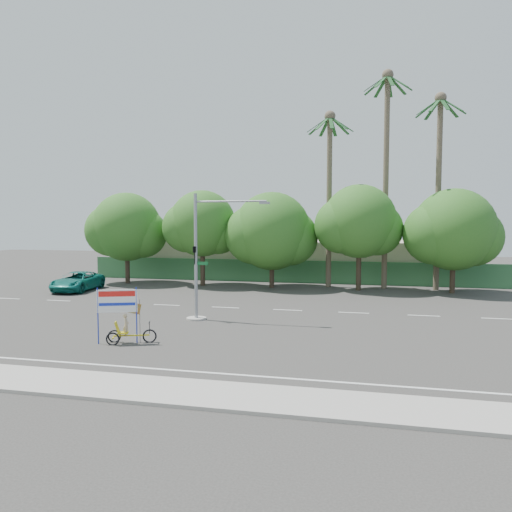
# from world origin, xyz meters

# --- Properties ---
(ground) EXTENTS (120.00, 120.00, 0.00)m
(ground) POSITION_xyz_m (0.00, 0.00, 0.00)
(ground) COLOR #33302D
(ground) RESTS_ON ground
(sidewalk_near) EXTENTS (50.00, 2.40, 0.12)m
(sidewalk_near) POSITION_xyz_m (0.00, -7.50, 0.06)
(sidewalk_near) COLOR gray
(sidewalk_near) RESTS_ON ground
(fence) EXTENTS (38.00, 0.08, 2.00)m
(fence) POSITION_xyz_m (0.00, 21.50, 1.00)
(fence) COLOR #336B3D
(fence) RESTS_ON ground
(building_left) EXTENTS (12.00, 8.00, 4.00)m
(building_left) POSITION_xyz_m (-10.00, 26.00, 2.00)
(building_left) COLOR beige
(building_left) RESTS_ON ground
(building_right) EXTENTS (14.00, 8.00, 3.60)m
(building_right) POSITION_xyz_m (8.00, 26.00, 1.80)
(building_right) COLOR beige
(building_right) RESTS_ON ground
(tree_far_left) EXTENTS (7.14, 6.00, 7.96)m
(tree_far_left) POSITION_xyz_m (-14.05, 18.00, 4.76)
(tree_far_left) COLOR #473828
(tree_far_left) RESTS_ON ground
(tree_left) EXTENTS (6.66, 5.60, 8.07)m
(tree_left) POSITION_xyz_m (-7.05, 18.00, 5.06)
(tree_left) COLOR #473828
(tree_left) RESTS_ON ground
(tree_center) EXTENTS (7.62, 6.40, 7.85)m
(tree_center) POSITION_xyz_m (-1.05, 18.00, 4.47)
(tree_center) COLOR #473828
(tree_center) RESTS_ON ground
(tree_right) EXTENTS (6.90, 5.80, 8.36)m
(tree_right) POSITION_xyz_m (5.95, 18.00, 5.24)
(tree_right) COLOR #473828
(tree_right) RESTS_ON ground
(tree_far_right) EXTENTS (7.38, 6.20, 7.94)m
(tree_far_right) POSITION_xyz_m (12.95, 18.00, 4.64)
(tree_far_right) COLOR #473828
(tree_far_right) RESTS_ON ground
(palm_tall) EXTENTS (3.73, 3.79, 17.45)m
(palm_tall) POSITION_xyz_m (8.00, 19.50, 10.46)
(palm_tall) COLOR #70604C
(palm_tall) RESTS_ON ground
(palm_mid) EXTENTS (3.73, 3.79, 15.45)m
(palm_mid) POSITION_xyz_m (12.00, 19.50, 9.40)
(palm_mid) COLOR #70604C
(palm_mid) RESTS_ON ground
(palm_short) EXTENTS (3.73, 3.79, 14.45)m
(palm_short) POSITION_xyz_m (3.50, 19.50, 8.86)
(palm_short) COLOR #70604C
(palm_short) RESTS_ON ground
(traffic_signal) EXTENTS (4.72, 1.10, 7.00)m
(traffic_signal) POSITION_xyz_m (-2.20, 3.98, 2.92)
(traffic_signal) COLOR gray
(traffic_signal) RESTS_ON ground
(trike_billboard) EXTENTS (2.46, 1.16, 2.56)m
(trike_billboard) POSITION_xyz_m (-3.83, -1.88, 1.03)
(trike_billboard) COLOR black
(trike_billboard) RESTS_ON ground
(pickup_truck) EXTENTS (2.92, 5.55, 1.49)m
(pickup_truck) POSITION_xyz_m (-15.53, 12.66, 0.74)
(pickup_truck) COLOR #0F6C5F
(pickup_truck) RESTS_ON ground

